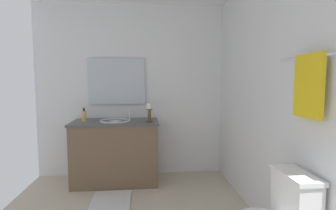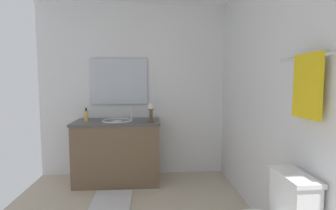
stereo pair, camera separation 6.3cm
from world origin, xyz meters
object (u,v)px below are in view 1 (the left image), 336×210
Objects in this scene: vanity_cabinet at (116,152)px; bath_mat at (110,203)px; mirror at (117,82)px; towel_near_vanity at (308,86)px; towel_bar at (313,56)px; sink_basin at (115,124)px; soap_bottle at (84,116)px; candle_holder_tall at (149,112)px.

vanity_cabinet reaches higher than bath_mat.
mirror is 1.89× the size of towel_near_vanity.
towel_near_vanity is at bearing -90.00° from towel_bar.
bath_mat is (0.62, -0.00, -0.79)m from sink_basin.
towel_bar is 1.85× the size of towel_near_vanity.
soap_bottle is at bearing -53.38° from mirror.
sink_basin is at bearing -99.94° from candle_holder_tall.
mirror is at bearing -180.00° from bath_mat.
mirror is at bearing -179.80° from sink_basin.
soap_bottle is (0.02, -0.40, 0.11)m from sink_basin.
towel_near_vanity is at bearing 38.36° from vanity_cabinet.
sink_basin is 2.42m from towel_near_vanity.
soap_bottle is at bearing -134.22° from towel_bar.
towel_bar is at bearing 34.83° from mirror.
soap_bottle is (0.30, -0.40, -0.45)m from mirror.
sink_basin is at bearing -141.66° from towel_near_vanity.
soap_bottle reaches higher than vanity_cabinet.
candle_holder_tall is at bearing 85.86° from soap_bottle.
mirror is 1.63m from bath_mat.
soap_bottle is at bearing -87.51° from vanity_cabinet.
sink_basin is 0.95× the size of towel_near_vanity.
vanity_cabinet is 0.75m from bath_mat.
sink_basin is at bearing 92.49° from soap_bottle.
towel_bar is (1.85, 1.48, 1.11)m from vanity_cabinet.
soap_bottle is at bearing -146.63° from bath_mat.
towel_near_vanity is at bearing 45.50° from soap_bottle.
mirror is (-0.28, -0.00, 0.56)m from sink_basin.
mirror reaches higher than vanity_cabinet.
towel_near_vanity reaches higher than bath_mat.
vanity_cabinet is 1.91× the size of bath_mat.
candle_holder_tall reaches higher than bath_mat.
towel_near_vanity is at bearing 29.72° from candle_holder_tall.
vanity_cabinet is 2.53m from towel_near_vanity.
candle_holder_tall is 2.07m from towel_near_vanity.
soap_bottle is at bearing -87.51° from sink_basin.
bath_mat is (-1.22, -1.48, -1.52)m from towel_bar.
sink_basin is (-0.00, 0.00, 0.38)m from vanity_cabinet.
towel_near_vanity is at bearing 34.50° from mirror.
towel_bar is (1.77, 1.03, 0.57)m from candle_holder_tall.
towel_bar is at bearing 30.16° from candle_holder_tall.
mirror is 1.33× the size of bath_mat.
mirror is at bearing -128.41° from candle_holder_tall.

